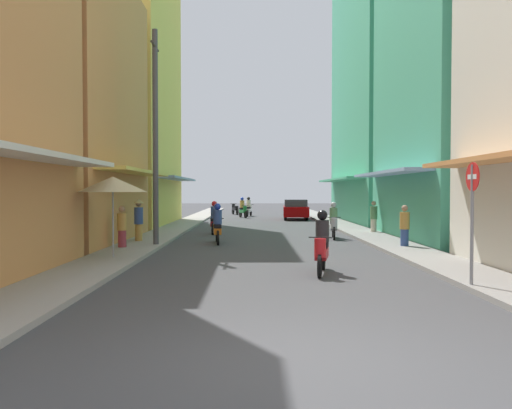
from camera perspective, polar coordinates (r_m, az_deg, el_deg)
The scene contains 22 objects.
ground_plane at distance 26.83m, azimuth 0.79°, elevation -2.81°, with size 109.84×109.84×0.00m, color #424244.
sidewalk_left at distance 27.14m, azimuth -9.18°, elevation -2.66°, with size 1.74×57.93×0.12m, color #9E9991.
sidewalk_right at distance 27.33m, azimuth 10.70°, elevation -2.63°, with size 1.74×57.93×0.12m, color gray.
building_left_mid at distance 21.04m, azimuth -23.16°, elevation 10.37°, with size 7.05×8.50×10.64m.
building_left_far at distance 31.07m, azimuth -15.77°, elevation 13.43°, with size 7.05×10.10×16.95m.
building_right_mid at distance 23.28m, azimuth 23.96°, elevation 18.28°, with size 7.05×8.96×17.61m.
building_right_far at distance 33.77m, azimuth 15.70°, elevation 13.14°, with size 7.05×12.17×17.73m.
motorbike_green at distance 37.59m, azimuth -1.55°, elevation -0.48°, with size 0.77×1.73×1.58m.
motorbike_silver at distance 21.35m, azimuth 9.04°, elevation -2.07°, with size 0.55×1.81×1.58m.
motorbike_maroon at distance 23.48m, azimuth -4.83°, elevation -1.73°, with size 0.55×1.81×1.58m.
motorbike_black at distance 42.52m, azimuth -2.47°, elevation -0.51°, with size 0.76×1.74×0.96m.
motorbike_orange at distance 19.17m, azimuth -4.53°, elevation -2.47°, with size 0.55×1.81×1.58m.
motorbike_white at distance 39.73m, azimuth -0.82°, elevation -0.37°, with size 0.63×1.78×1.58m.
motorbike_red at distance 12.29m, azimuth 7.68°, elevation -4.74°, with size 0.63×1.79×1.58m.
parked_car at distance 35.43m, azimuth 4.64°, elevation -0.55°, with size 1.99×4.19×1.45m.
pedestrian_crossing at distance 23.94m, azimuth 13.57°, elevation -1.50°, with size 0.34×0.34×1.58m.
pedestrian_far at distance 18.03m, azimuth 16.95°, elevation -2.56°, with size 0.34×0.34×1.56m.
pedestrian_foreground at distance 17.48m, azimuth -15.36°, elevation -2.71°, with size 0.34×0.34×1.54m.
pedestrian_midway at distance 19.56m, azimuth -13.54°, elevation -1.62°, with size 0.44×0.44×1.74m.
vendor_umbrella at distance 14.84m, azimuth -16.37°, elevation 2.27°, with size 1.98×1.98×2.48m.
utility_pole at distance 18.20m, azimuth -11.66°, elevation 7.73°, with size 0.20×1.20×7.87m.
street_sign_no_entry at distance 11.00m, azimuth 23.91°, elevation -0.32°, with size 0.07×0.60×2.65m.
Camera 1 is at (-0.55, -5.79, 2.06)m, focal length 34.28 mm.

